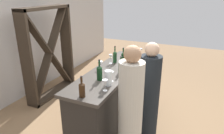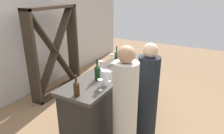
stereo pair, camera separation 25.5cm
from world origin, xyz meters
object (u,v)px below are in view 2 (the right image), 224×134
object	(u,v)px
wine_rack	(55,52)
water_pitcher	(105,78)
wine_glass_near_right	(109,74)
person_center_guest	(125,111)
wine_glass_far_left	(112,57)
wine_glass_far_center	(101,63)
wine_glass_near_center	(144,51)
wine_bottle_second_left_dark_green	(97,72)
wine_bottle_second_right_olive_green	(117,56)
wine_glass_near_left	(100,83)
person_left_guest	(147,96)
wine_bottle_rightmost_dark_green	(125,58)
wine_bottle_leftmost_amber_brown	(76,88)
wine_bottle_center_olive_green	(120,67)

from	to	relation	value
wine_rack	water_pitcher	xyz separation A→B (m)	(-0.95, -1.84, 0.14)
wine_glass_near_right	person_center_guest	bearing A→B (deg)	-125.09
wine_glass_far_left	wine_glass_far_center	distance (m)	0.33
wine_glass_near_center	wine_glass_far_center	world-z (taller)	wine_glass_near_center
wine_bottle_second_left_dark_green	wine_bottle_second_right_olive_green	bearing A→B (deg)	7.60
wine_glass_near_center	water_pitcher	xyz separation A→B (m)	(-1.46, 0.01, -0.01)
wine_glass_near_left	person_left_guest	size ratio (longest dim) A/B	0.10
wine_bottle_second_left_dark_green	wine_glass_near_left	bearing A→B (deg)	-141.10
wine_glass_near_right	wine_glass_far_center	distance (m)	0.51
wine_bottle_second_left_dark_green	wine_bottle_rightmost_dark_green	bearing A→B (deg)	-2.91
water_pitcher	wine_glass_far_left	bearing A→B (deg)	22.63
person_center_guest	wine_glass_far_left	bearing A→B (deg)	-74.55
wine_rack	person_left_guest	bearing A→B (deg)	-102.24
wine_bottle_rightmost_dark_green	wine_bottle_second_right_olive_green	bearing A→B (deg)	99.78
wine_glass_near_center	wine_bottle_rightmost_dark_green	bearing A→B (deg)	163.46
wine_glass_near_left	person_center_guest	bearing A→B (deg)	-86.57
wine_glass_near_center	wine_rack	bearing A→B (deg)	105.27
wine_bottle_rightmost_dark_green	person_center_guest	xyz separation A→B (m)	(-1.08, -0.53, -0.33)
wine_bottle_leftmost_amber_brown	wine_bottle_rightmost_dark_green	distance (m)	1.36
wine_rack	wine_bottle_rightmost_dark_green	bearing A→B (deg)	-90.83
wine_bottle_center_olive_green	person_center_guest	world-z (taller)	person_center_guest
wine_bottle_center_olive_green	wine_glass_near_right	bearing A→B (deg)	179.21
wine_glass_far_center	wine_glass_far_left	bearing A→B (deg)	-5.83
wine_glass_near_right	person_center_guest	size ratio (longest dim) A/B	0.09
wine_bottle_rightmost_dark_green	water_pitcher	distance (m)	0.94
water_pitcher	wine_bottle_second_left_dark_green	bearing A→B (deg)	60.09
wine_glass_near_left	wine_bottle_leftmost_amber_brown	bearing A→B (deg)	144.57
wine_bottle_rightmost_dark_green	wine_glass_near_right	bearing A→B (deg)	-170.52
wine_rack	water_pitcher	bearing A→B (deg)	-117.41
wine_bottle_second_right_olive_green	person_center_guest	xyz separation A→B (m)	(-1.05, -0.68, -0.34)
wine_bottle_center_olive_green	wine_glass_far_center	bearing A→B (deg)	88.22
wine_bottle_rightmost_dark_green	person_center_guest	size ratio (longest dim) A/B	0.17
wine_bottle_leftmost_amber_brown	wine_glass_far_left	world-z (taller)	wine_bottle_leftmost_amber_brown
wine_glass_near_right	wine_bottle_second_left_dark_green	bearing A→B (deg)	97.40
wine_bottle_second_right_olive_green	wine_glass_far_center	size ratio (longest dim) A/B	2.19
wine_glass_far_left	person_left_guest	xyz separation A→B (m)	(-0.37, -0.81, -0.39)
wine_glass_near_left	wine_glass_far_left	size ratio (longest dim) A/B	0.93
wine_rack	wine_bottle_leftmost_amber_brown	world-z (taller)	wine_rack
wine_rack	wine_bottle_center_olive_green	distance (m)	1.89
water_pitcher	wine_bottle_leftmost_amber_brown	bearing A→B (deg)	160.38
wine_bottle_rightmost_dark_green	wine_rack	bearing A→B (deg)	89.17
wine_glass_far_left	wine_glass_far_center	world-z (taller)	wine_glass_far_left
wine_bottle_leftmost_amber_brown	wine_glass_near_left	size ratio (longest dim) A/B	1.76
wine_bottle_leftmost_amber_brown	wine_glass_far_center	size ratio (longest dim) A/B	1.98
wine_glass_far_center	person_center_guest	bearing A→B (deg)	-130.34
wine_bottle_rightmost_dark_green	person_center_guest	distance (m)	1.24
wine_bottle_second_left_dark_green	person_center_guest	distance (m)	0.71
wine_glass_near_center	water_pitcher	distance (m)	1.46
wine_bottle_second_right_olive_green	wine_bottle_center_olive_green	bearing A→B (deg)	-145.64
wine_bottle_second_right_olive_green	person_left_guest	distance (m)	0.97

